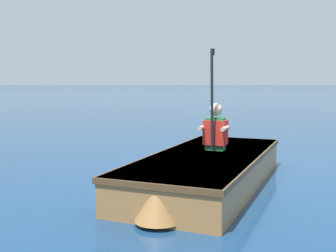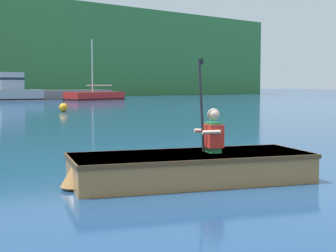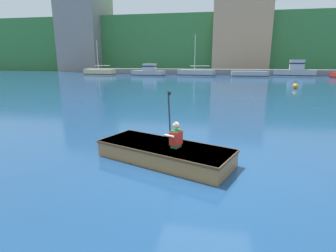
% 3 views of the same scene
% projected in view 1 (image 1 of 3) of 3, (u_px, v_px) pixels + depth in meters
% --- Properties ---
extents(ground_plane, '(300.00, 300.00, 0.00)m').
position_uv_depth(ground_plane, '(219.00, 168.00, 6.32)').
color(ground_plane, navy).
extents(rowboat_foreground, '(3.56, 2.42, 0.40)m').
position_uv_depth(rowboat_foreground, '(207.00, 168.00, 5.21)').
color(rowboat_foreground, '#A3703D').
rests_on(rowboat_foreground, ground).
extents(person_paddler, '(0.42, 0.43, 1.31)m').
position_uv_depth(person_paddler, '(215.00, 129.00, 5.50)').
color(person_paddler, '#267F3F').
rests_on(person_paddler, rowboat_foreground).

